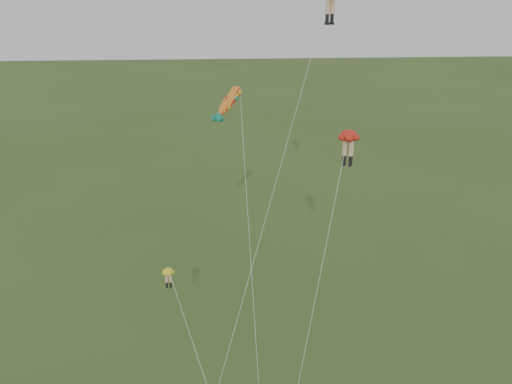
{
  "coord_description": "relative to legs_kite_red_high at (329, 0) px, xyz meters",
  "views": [
    {
      "loc": [
        -2.43,
        -31.08,
        24.84
      ],
      "look_at": [
        0.05,
        6.0,
        10.57
      ],
      "focal_mm": 40.0,
      "sensor_mm": 36.0,
      "label": 1
    }
  ],
  "objects": [
    {
      "name": "legs_kite_red_mid",
      "position": [
        -0.15,
        -9.04,
        -8.13
      ],
      "size": [
        4.99,
        7.66,
        15.71
      ],
      "rotation": [
        0.0,
        0.0,
        -0.48
      ],
      "color": "red",
      "rests_on": "ground"
    },
    {
      "name": "legs_kite_red_high",
      "position": [
        0.0,
        0.0,
        0.0
      ],
      "size": [
        10.08,
        15.56,
        23.97
      ],
      "rotation": [
        0.0,
        0.0,
        0.54
      ],
      "color": "red",
      "rests_on": "ground"
    },
    {
      "name": "fish_kite",
      "position": [
        -7.39,
        -2.41,
        -6.89
      ],
      "size": [
        2.75,
        13.01,
        17.46
      ],
      "rotation": [
        0.58,
        0.0,
        -0.67
      ],
      "color": "yellow",
      "rests_on": "ground"
    },
    {
      "name": "ground",
      "position": [
        -5.78,
        -12.04,
        -23.04
      ],
      "size": [
        300.0,
        300.0,
        0.0
      ],
      "primitive_type": "plane",
      "color": "#33491A",
      "rests_on": "ground"
    },
    {
      "name": "legs_kite_yellow",
      "position": [
        -11.48,
        -11.02,
        -16.55
      ],
      "size": [
        3.43,
        5.77,
        7.28
      ],
      "rotation": [
        0.0,
        0.0,
        0.0
      ],
      "color": "yellow",
      "rests_on": "ground"
    }
  ]
}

